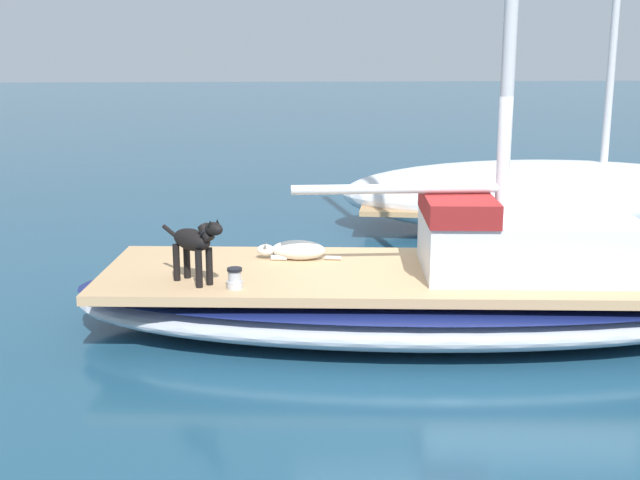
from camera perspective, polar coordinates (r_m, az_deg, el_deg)
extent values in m
plane|color=navy|center=(9.17, 6.28, -6.06)|extent=(120.00, 120.00, 0.00)
ellipsoid|color=#B2B7C1|center=(9.09, 6.33, -4.39)|extent=(3.13, 7.39, 0.56)
ellipsoid|color=navy|center=(9.03, 6.35, -3.31)|extent=(3.14, 7.43, 0.08)
cube|color=tan|center=(8.99, 6.38, -2.39)|extent=(2.63, 6.78, 0.10)
cylinder|color=silver|center=(8.67, 5.30, 3.49)|extent=(0.10, 2.20, 0.10)
cube|color=silver|center=(9.09, 14.00, -0.26)|extent=(1.59, 2.32, 0.60)
cube|color=maroon|center=(8.80, 9.36, 2.32)|extent=(1.39, 0.82, 0.24)
ellipsoid|color=silver|center=(9.35, -1.48, -0.68)|extent=(0.35, 0.63, 0.22)
ellipsoid|color=silver|center=(9.40, -3.72, -0.69)|extent=(0.16, 0.22, 0.13)
cone|color=#504E4A|center=(9.35, -3.77, -0.43)|extent=(0.05, 0.05, 0.05)
cone|color=#504E4A|center=(9.43, -3.68, -0.30)|extent=(0.05, 0.05, 0.05)
cylinder|color=silver|center=(9.34, -2.80, -1.22)|extent=(0.08, 0.19, 0.06)
cylinder|color=silver|center=(9.46, -2.70, -1.04)|extent=(0.08, 0.19, 0.06)
cylinder|color=silver|center=(9.33, 0.90, -1.22)|extent=(0.07, 0.18, 0.04)
ellipsoid|color=black|center=(8.47, -8.74, 0.02)|extent=(0.53, 0.51, 0.22)
cylinder|color=black|center=(8.43, -7.56, -1.80)|extent=(0.07, 0.07, 0.38)
cylinder|color=black|center=(8.35, -8.26, -1.96)|extent=(0.07, 0.07, 0.38)
cylinder|color=black|center=(8.71, -9.07, -1.36)|extent=(0.07, 0.07, 0.38)
cylinder|color=black|center=(8.63, -9.76, -1.52)|extent=(0.07, 0.07, 0.38)
cylinder|color=black|center=(8.26, -7.77, 0.51)|extent=(0.21, 0.21, 0.19)
ellipsoid|color=black|center=(8.16, -7.25, 0.77)|extent=(0.25, 0.24, 0.13)
cone|color=black|center=(8.17, -7.02, 1.23)|extent=(0.05, 0.05, 0.06)
cone|color=black|center=(8.12, -7.51, 1.13)|extent=(0.05, 0.05, 0.06)
torus|color=black|center=(8.26, -7.77, 0.51)|extent=(0.18, 0.18, 0.10)
cylinder|color=black|center=(8.74, -10.19, 0.58)|extent=(0.19, 0.18, 0.12)
cylinder|color=#B7B7BC|center=(8.31, -5.82, -3.04)|extent=(0.16, 0.16, 0.08)
cylinder|color=#B7B7BC|center=(8.28, -5.84, -2.45)|extent=(0.13, 0.13, 0.10)
cylinder|color=black|center=(8.27, -5.85, -2.01)|extent=(0.15, 0.15, 0.03)
ellipsoid|color=white|center=(14.07, 15.84, 2.81)|extent=(3.67, 7.30, 1.18)
cube|color=tan|center=(14.09, 15.81, 2.24)|extent=(3.06, 6.53, 0.08)
cube|color=silver|center=(14.14, 17.98, 3.36)|extent=(1.72, 2.30, 0.52)
cube|color=navy|center=(13.90, 10.90, 3.28)|extent=(1.60, 2.28, 0.36)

